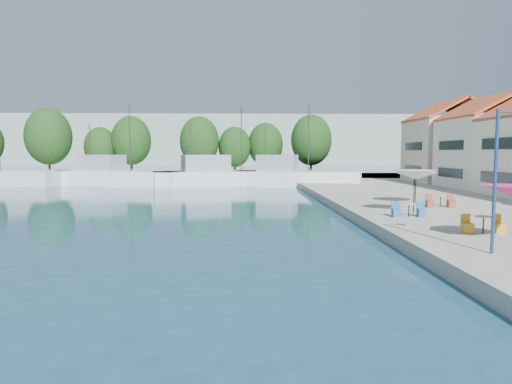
{
  "coord_description": "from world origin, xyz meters",
  "views": [
    {
      "loc": [
        -0.62,
        -2.3,
        4.12
      ],
      "look_at": [
        0.3,
        26.0,
        1.65
      ],
      "focal_mm": 32.0,
      "sensor_mm": 36.0,
      "label": 1
    }
  ],
  "objects_px": {
    "trawler_02": "(116,177)",
    "street_lamp": "(505,153)",
    "trawler_03": "(224,177)",
    "umbrella_white": "(415,174)",
    "umbrella_cream": "(416,176)",
    "trawler_04": "(293,177)"
  },
  "relations": [
    {
      "from": "trawler_02",
      "to": "trawler_03",
      "type": "xyz_separation_m",
      "value": [
        13.36,
        -0.56,
        -0.0
      ]
    },
    {
      "from": "street_lamp",
      "to": "trawler_03",
      "type": "bearing_deg",
      "value": 103.48
    },
    {
      "from": "trawler_03",
      "to": "trawler_04",
      "type": "xyz_separation_m",
      "value": [
        8.42,
        -1.29,
        0.0
      ]
    },
    {
      "from": "trawler_02",
      "to": "trawler_04",
      "type": "height_order",
      "value": "same"
    },
    {
      "from": "trawler_02",
      "to": "trawler_03",
      "type": "bearing_deg",
      "value": 17.8
    },
    {
      "from": "trawler_04",
      "to": "umbrella_white",
      "type": "xyz_separation_m",
      "value": [
        3.76,
        -29.23,
        1.77
      ]
    },
    {
      "from": "trawler_02",
      "to": "trawler_04",
      "type": "distance_m",
      "value": 21.86
    },
    {
      "from": "trawler_04",
      "to": "street_lamp",
      "type": "height_order",
      "value": "trawler_04"
    },
    {
      "from": "umbrella_white",
      "to": "street_lamp",
      "type": "xyz_separation_m",
      "value": [
        -0.95,
        -10.56,
        1.24
      ]
    },
    {
      "from": "umbrella_white",
      "to": "street_lamp",
      "type": "distance_m",
      "value": 10.68
    },
    {
      "from": "trawler_02",
      "to": "trawler_03",
      "type": "height_order",
      "value": "same"
    },
    {
      "from": "trawler_02",
      "to": "trawler_04",
      "type": "relative_size",
      "value": 1.08
    },
    {
      "from": "street_lamp",
      "to": "trawler_02",
      "type": "bearing_deg",
      "value": 118.76
    },
    {
      "from": "trawler_02",
      "to": "umbrella_white",
      "type": "xyz_separation_m",
      "value": [
        25.55,
        -31.09,
        1.77
      ]
    },
    {
      "from": "trawler_02",
      "to": "street_lamp",
      "type": "height_order",
      "value": "trawler_02"
    },
    {
      "from": "trawler_02",
      "to": "street_lamp",
      "type": "distance_m",
      "value": 48.47
    },
    {
      "from": "trawler_02",
      "to": "umbrella_cream",
      "type": "bearing_deg",
      "value": -22.97
    },
    {
      "from": "trawler_03",
      "to": "umbrella_white",
      "type": "relative_size",
      "value": 7.37
    },
    {
      "from": "trawler_02",
      "to": "street_lamp",
      "type": "xyz_separation_m",
      "value": [
        24.6,
        -41.65,
        3.02
      ]
    },
    {
      "from": "trawler_04",
      "to": "umbrella_white",
      "type": "height_order",
      "value": "trawler_04"
    },
    {
      "from": "trawler_04",
      "to": "umbrella_white",
      "type": "bearing_deg",
      "value": -64.81
    },
    {
      "from": "street_lamp",
      "to": "trawler_04",
      "type": "bearing_deg",
      "value": 92.23
    }
  ]
}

